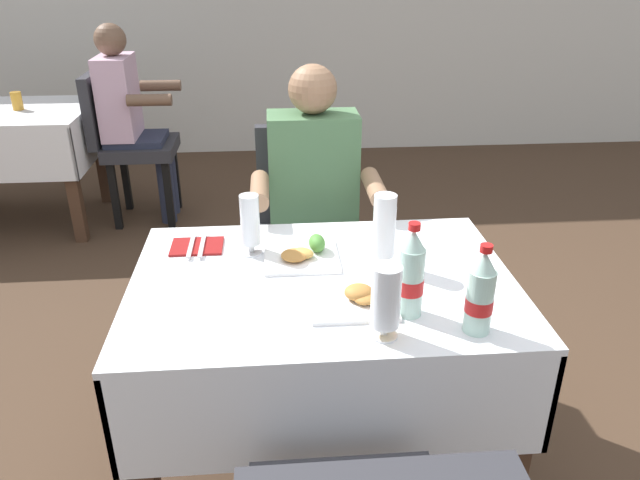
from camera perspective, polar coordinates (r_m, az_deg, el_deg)
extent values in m
plane|color=#473323|center=(2.30, 2.75, -19.99)|extent=(11.00, 11.00, 0.00)
cube|color=white|center=(1.83, 0.26, -3.90)|extent=(1.15, 0.82, 0.02)
cube|color=white|center=(1.60, 1.54, -16.37)|extent=(1.15, 0.02, 0.32)
cube|color=white|center=(2.26, -0.63, -2.64)|extent=(1.15, 0.02, 0.32)
cube|color=white|center=(1.96, -16.75, -8.74)|extent=(0.02, 0.82, 0.32)
cube|color=white|center=(2.04, 16.51, -7.26)|extent=(0.02, 0.82, 0.32)
cube|color=#472D1E|center=(1.81, -16.31, -20.43)|extent=(0.07, 0.07, 0.73)
cube|color=#472D1E|center=(1.89, 17.88, -18.40)|extent=(0.07, 0.07, 0.73)
cube|color=#472D1E|center=(2.35, -13.30, -8.12)|extent=(0.07, 0.07, 0.73)
cube|color=#472D1E|center=(2.41, 11.93, -7.04)|extent=(0.07, 0.07, 0.73)
cube|color=#2D2D33|center=(2.57, -1.11, -1.06)|extent=(0.44, 0.44, 0.08)
cube|color=#2D2D33|center=(2.70, -1.51, 6.26)|extent=(0.42, 0.06, 0.44)
cube|color=black|center=(2.55, -4.66, -8.23)|extent=(0.04, 0.04, 0.45)
cube|color=black|center=(2.57, 3.00, -7.90)|extent=(0.04, 0.04, 0.45)
cube|color=black|center=(2.84, -4.72, -4.42)|extent=(0.04, 0.04, 0.45)
cube|color=black|center=(2.86, 2.12, -4.16)|extent=(0.04, 0.04, 0.45)
cylinder|color=#282D42|center=(2.53, -2.02, -8.54)|extent=(0.10, 0.10, 0.45)
cylinder|color=#282D42|center=(2.54, 1.63, -8.37)|extent=(0.10, 0.10, 0.45)
cube|color=#282D42|center=(2.53, -0.49, -1.04)|extent=(0.34, 0.36, 0.12)
cube|color=#4C754C|center=(2.48, -0.66, 6.21)|extent=(0.36, 0.20, 0.50)
sphere|color=#997051|center=(2.39, -0.70, 14.04)|extent=(0.19, 0.19, 0.19)
cylinder|color=#997051|center=(2.25, -5.72, 4.69)|extent=(0.07, 0.26, 0.07)
cylinder|color=#997051|center=(2.28, 5.17, 5.01)|extent=(0.07, 0.26, 0.07)
cube|color=white|center=(1.71, 2.97, -5.61)|extent=(0.24, 0.24, 0.01)
ellipsoid|color=#B77A38|center=(1.68, 4.28, -5.44)|extent=(0.09, 0.09, 0.03)
ellipsoid|color=#B77A38|center=(1.69, 3.67, -4.92)|extent=(0.09, 0.08, 0.04)
cube|color=white|center=(1.94, -1.79, -1.56)|extent=(0.23, 0.23, 0.01)
ellipsoid|color=gold|center=(1.91, -1.65, -1.24)|extent=(0.09, 0.08, 0.03)
ellipsoid|color=#B77A38|center=(1.90, -2.43, -1.44)|extent=(0.10, 0.10, 0.03)
ellipsoid|color=#4C8E38|center=(1.95, -0.28, -0.29)|extent=(0.06, 0.09, 0.06)
cylinder|color=white|center=(1.98, -6.46, -1.17)|extent=(0.07, 0.07, 0.01)
cylinder|color=white|center=(1.97, -6.48, -0.70)|extent=(0.02, 0.02, 0.03)
cylinder|color=white|center=(1.93, -6.62, 1.90)|extent=(0.06, 0.06, 0.17)
cylinder|color=black|center=(1.94, -6.60, 1.39)|extent=(0.06, 0.06, 0.13)
cylinder|color=white|center=(1.57, 6.04, -8.92)|extent=(0.07, 0.07, 0.01)
cylinder|color=white|center=(1.56, 6.07, -8.38)|extent=(0.02, 0.02, 0.03)
cylinder|color=white|center=(1.51, 6.24, -5.30)|extent=(0.08, 0.08, 0.17)
cylinder|color=#C68928|center=(1.52, 6.21, -5.77)|extent=(0.07, 0.07, 0.14)
cylinder|color=white|center=(1.90, 5.90, -2.29)|extent=(0.07, 0.07, 0.01)
cylinder|color=white|center=(1.90, 5.93, -1.81)|extent=(0.02, 0.02, 0.03)
cylinder|color=white|center=(1.85, 6.08, 1.35)|extent=(0.07, 0.07, 0.20)
cylinder|color=gold|center=(1.86, 6.03, 0.24)|extent=(0.06, 0.06, 0.12)
cylinder|color=silver|center=(1.62, 8.52, -3.94)|extent=(0.07, 0.07, 0.19)
cylinder|color=red|center=(1.63, 8.50, -4.24)|extent=(0.07, 0.07, 0.04)
cone|color=silver|center=(1.56, 8.82, 0.04)|extent=(0.06, 0.06, 0.06)
cylinder|color=red|center=(1.55, 8.91, 1.28)|extent=(0.03, 0.03, 0.02)
cylinder|color=silver|center=(1.59, 14.80, -5.64)|extent=(0.07, 0.07, 0.17)
cylinder|color=red|center=(1.60, 14.76, -5.91)|extent=(0.07, 0.07, 0.04)
cone|color=silver|center=(1.54, 15.27, -2.00)|extent=(0.06, 0.06, 0.05)
cylinder|color=red|center=(1.52, 15.42, -0.76)|extent=(0.03, 0.03, 0.02)
cube|color=maroon|center=(2.05, -11.52, -0.59)|extent=(0.17, 0.13, 0.01)
cube|color=silver|center=(2.05, -12.04, -0.43)|extent=(0.01, 0.19, 0.01)
cube|color=silver|center=(2.04, -11.04, -0.40)|extent=(0.01, 0.19, 0.01)
cube|color=white|center=(4.30, -27.28, 10.74)|extent=(0.95, 0.79, 0.02)
cube|color=white|center=(4.69, -25.22, 10.01)|extent=(0.95, 0.02, 0.32)
cube|color=white|center=(4.18, -20.81, 9.13)|extent=(0.02, 0.79, 0.32)
cube|color=#472D1E|center=(3.95, -22.27, 4.79)|extent=(0.07, 0.07, 0.73)
cube|color=#472D1E|center=(4.56, -20.00, 7.81)|extent=(0.07, 0.07, 0.73)
cube|color=#2D2D33|center=(4.13, -16.49, 8.33)|extent=(0.44, 0.44, 0.08)
cube|color=#2D2D33|center=(4.12, -20.41, 11.52)|extent=(0.06, 0.42, 0.44)
cube|color=black|center=(4.02, -14.09, 4.17)|extent=(0.04, 0.04, 0.45)
cube|color=black|center=(4.34, -13.46, 5.80)|extent=(0.04, 0.04, 0.45)
cube|color=black|center=(4.10, -18.79, 3.92)|extent=(0.04, 0.04, 0.45)
cube|color=black|center=(4.40, -17.84, 5.56)|extent=(0.04, 0.04, 0.45)
cylinder|color=#282D42|center=(4.11, -14.30, 4.60)|extent=(0.10, 0.10, 0.45)
cylinder|color=#282D42|center=(4.26, -13.99, 5.37)|extent=(0.10, 0.10, 0.45)
cube|color=#282D42|center=(4.13, -16.80, 8.58)|extent=(0.36, 0.34, 0.12)
cube|color=silver|center=(4.07, -18.48, 12.66)|extent=(0.20, 0.36, 0.50)
sphere|color=brown|center=(4.02, -19.19, 17.44)|extent=(0.19, 0.19, 0.19)
cylinder|color=brown|center=(3.81, -15.79, 12.58)|extent=(0.26, 0.07, 0.07)
cylinder|color=brown|center=(4.23, -14.80, 13.90)|extent=(0.26, 0.07, 0.07)
cylinder|color=#C68928|center=(4.25, -26.68, 11.64)|extent=(0.06, 0.06, 0.11)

